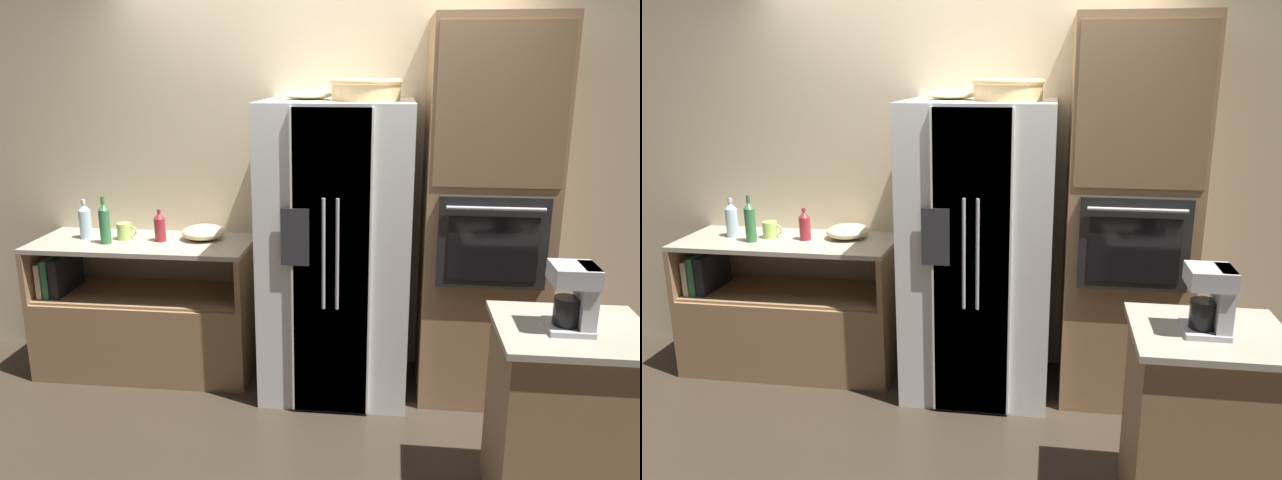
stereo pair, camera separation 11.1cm
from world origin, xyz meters
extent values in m
plane|color=#382D23|center=(0.00, 0.00, 0.00)|extent=(20.00, 20.00, 0.00)
cube|color=beige|center=(0.00, 0.48, 1.40)|extent=(12.00, 0.06, 2.80)
cube|color=#93704C|center=(-1.09, 0.16, 0.27)|extent=(1.42, 0.58, 0.53)
cube|color=#93704C|center=(-1.09, 0.16, 0.54)|extent=(1.36, 0.53, 0.02)
cube|color=#93704C|center=(-1.78, 0.16, 0.70)|extent=(0.04, 0.58, 0.34)
cube|color=#93704C|center=(-0.40, 0.16, 0.70)|extent=(0.04, 0.58, 0.34)
cube|color=#ADA38E|center=(-1.09, 0.16, 0.89)|extent=(1.42, 0.58, 0.03)
cube|color=silver|center=(-1.72, 0.13, 0.66)|extent=(0.04, 0.37, 0.23)
cube|color=#337A4C|center=(-1.68, 0.13, 0.67)|extent=(0.04, 0.37, 0.25)
cube|color=black|center=(-1.62, 0.13, 0.67)|extent=(0.06, 0.35, 0.25)
cube|color=white|center=(0.18, 0.08, 0.90)|extent=(0.88, 0.73, 1.81)
cube|color=white|center=(0.18, -0.29, 0.90)|extent=(0.44, 0.02, 1.77)
cube|color=white|center=(0.19, -0.29, 0.90)|extent=(0.44, 0.02, 1.77)
cylinder|color=#B2B2B7|center=(0.15, -0.32, 0.99)|extent=(0.02, 0.02, 0.63)
cylinder|color=#B2B2B7|center=(0.22, -0.32, 0.99)|extent=(0.02, 0.02, 0.63)
cube|color=#2D2D33|center=(-0.01, -0.30, 1.08)|extent=(0.16, 0.01, 0.33)
cube|color=#93704C|center=(1.07, 0.13, 1.13)|extent=(0.72, 0.63, 2.27)
cube|color=black|center=(1.07, -0.20, 1.06)|extent=(0.59, 0.04, 0.52)
cube|color=black|center=(1.07, -0.22, 1.03)|extent=(0.49, 0.01, 0.36)
cylinder|color=#B2B2B7|center=(1.07, -0.23, 1.26)|extent=(0.52, 0.02, 0.02)
cube|color=olive|center=(1.07, -0.18, 1.79)|extent=(0.68, 0.01, 0.86)
cube|color=#93704C|center=(1.30, -1.01, 0.44)|extent=(0.60, 0.54, 0.88)
cube|color=#ADA38E|center=(1.30, -1.01, 0.90)|extent=(0.65, 0.59, 0.03)
cylinder|color=tan|center=(0.35, 0.04, 1.86)|extent=(0.39, 0.39, 0.10)
torus|color=tan|center=(0.35, 0.04, 1.91)|extent=(0.41, 0.41, 0.03)
ellipsoid|color=beige|center=(0.00, 0.17, 1.84)|extent=(0.31, 0.31, 0.06)
cylinder|color=silver|center=(-1.48, 0.19, 1.00)|extent=(0.08, 0.08, 0.19)
cone|color=silver|center=(-1.48, 0.19, 1.11)|extent=(0.08, 0.08, 0.04)
cylinder|color=silver|center=(-1.48, 0.19, 1.15)|extent=(0.03, 0.03, 0.03)
cylinder|color=maroon|center=(-0.97, 0.17, 0.98)|extent=(0.07, 0.07, 0.15)
cone|color=maroon|center=(-0.97, 0.17, 1.07)|extent=(0.07, 0.07, 0.04)
cylinder|color=maroon|center=(-0.97, 0.17, 1.10)|extent=(0.03, 0.03, 0.02)
cylinder|color=#33723F|center=(-1.30, 0.08, 1.01)|extent=(0.07, 0.07, 0.22)
cone|color=#33723F|center=(-1.30, 0.08, 1.14)|extent=(0.07, 0.07, 0.04)
cylinder|color=#33723F|center=(-1.30, 0.08, 1.18)|extent=(0.02, 0.02, 0.05)
cylinder|color=#B2D166|center=(-1.22, 0.19, 0.96)|extent=(0.09, 0.09, 0.11)
torus|color=#B2D166|center=(-1.17, 0.19, 0.96)|extent=(0.07, 0.01, 0.07)
ellipsoid|color=beige|center=(-0.71, 0.26, 0.95)|extent=(0.28, 0.28, 0.09)
cube|color=#B2B2B7|center=(1.27, -1.03, 0.92)|extent=(0.18, 0.19, 0.02)
cylinder|color=black|center=(1.25, -1.03, 1.00)|extent=(0.11, 0.11, 0.12)
cube|color=#B2B2B7|center=(1.33, -1.03, 1.06)|extent=(0.06, 0.16, 0.29)
cube|color=#B2B2B7|center=(1.27, -1.03, 1.16)|extent=(0.18, 0.19, 0.08)
camera|label=1|loc=(0.50, -3.58, 1.98)|focal=35.00mm
camera|label=2|loc=(0.61, -3.57, 1.98)|focal=35.00mm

